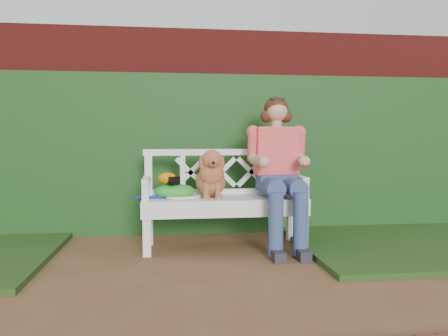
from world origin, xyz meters
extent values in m
plane|color=brown|center=(0.00, 0.00, 0.00)|extent=(60.00, 60.00, 0.00)
cube|color=maroon|center=(0.00, 1.90, 1.10)|extent=(10.00, 0.30, 2.20)
cube|color=#1D4618|center=(0.00, 1.68, 0.85)|extent=(10.00, 0.18, 1.70)
cube|color=black|center=(2.40, 0.90, 0.03)|extent=(2.60, 2.00, 0.05)
cube|color=black|center=(-0.07, 0.95, 0.64)|extent=(0.13, 0.12, 0.07)
ellipsoid|color=#D37800|center=(-0.12, 0.98, 0.66)|extent=(0.18, 0.14, 0.10)
camera|label=1|loc=(-0.09, -3.02, 1.03)|focal=35.00mm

